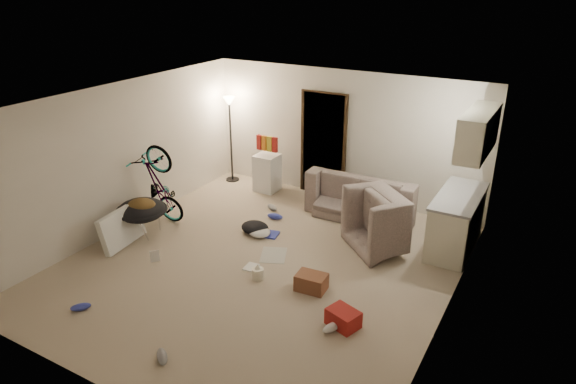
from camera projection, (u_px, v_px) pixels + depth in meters
The scene contains 39 objects.
floor at pixel (261, 264), 7.86m from camera, with size 5.50×6.00×0.02m, color tan.
ceiling at pixel (257, 102), 6.87m from camera, with size 5.50×6.00×0.02m, color white.
wall_back at pixel (344, 136), 9.78m from camera, with size 5.50×0.02×2.50m, color silver.
wall_front at pixel (92, 293), 4.95m from camera, with size 5.50×0.02×2.50m, color silver.
wall_left at pixel (121, 158), 8.62m from camera, with size 0.02×6.00×2.50m, color silver.
wall_right at pixel (454, 232), 6.11m from camera, with size 0.02×6.00×2.50m, color silver.
doorway at pixel (324, 145), 10.01m from camera, with size 0.85×0.10×2.04m, color black.
door_trim at pixel (323, 145), 9.99m from camera, with size 0.97×0.04×2.10m, color #302011.
floor_lamp at pixel (230, 121), 10.55m from camera, with size 0.28×0.28×1.81m.
kitchen_counter at pixel (456, 222), 8.18m from camera, with size 0.60×1.50×0.88m, color beige.
counter_top at pixel (460, 196), 8.00m from camera, with size 0.64×1.54×0.04m, color gray.
kitchen_uppers at pixel (478, 132), 7.53m from camera, with size 0.38×1.40×0.65m, color beige.
sofa at pixel (363, 199), 9.40m from camera, with size 2.00×0.78×0.58m, color #343A33.
armchair at pixel (395, 226), 8.26m from camera, with size 1.09×0.95×0.71m, color #343A33.
bicycle at pixel (161, 202), 9.03m from camera, with size 0.53×1.52×0.80m, color black.
book_asset at pixel (151, 262), 7.88m from camera, with size 0.15×0.20×0.02m, color maroon.
mini_fridge at pixel (267, 173), 10.41m from camera, with size 0.44×0.44×0.76m, color white.
snack_box_0 at pixel (259, 142), 10.24m from camera, with size 0.10×0.07×0.30m, color maroon.
snack_box_1 at pixel (264, 143), 10.19m from camera, with size 0.10×0.07×0.30m, color #BE6617.
snack_box_2 at pixel (270, 144), 10.13m from camera, with size 0.10×0.07×0.30m, color gold.
snack_box_3 at pixel (275, 145), 10.08m from camera, with size 0.10×0.07×0.30m, color maroon.
saucer_chair at pixel (142, 214), 8.63m from camera, with size 0.87×0.87×0.61m.
hoodie at pixel (142, 205), 8.51m from camera, with size 0.48×0.40×0.22m, color #4C371A.
sofa_drape at pixel (317, 177), 9.73m from camera, with size 0.56×0.46×0.28m, color black.
tv_box at pixel (122, 228), 8.32m from camera, with size 0.11×0.90×0.60m, color silver.
drink_case_a at pixel (311, 282), 7.17m from camera, with size 0.42×0.30×0.24m, color brown.
drink_case_b at pixel (343, 318), 6.43m from camera, with size 0.39×0.29×0.23m, color maroon.
juicer at pixel (258, 273), 7.43m from camera, with size 0.17×0.17×0.25m.
newspaper at pixel (274, 255), 8.10m from camera, with size 0.39×0.51×0.01m, color #AFACA1.
book_blue at pixel (272, 235), 8.71m from camera, with size 0.20×0.28×0.03m, color #303CAF.
book_white at pixel (251, 267), 7.74m from camera, with size 0.18×0.24×0.02m, color silver.
shoe_0 at pixel (275, 216), 9.27m from camera, with size 0.29×0.12×0.11m, color #303CAF.
shoe_1 at pixel (272, 207), 9.64m from camera, with size 0.27×0.11×0.10m, color slate.
shoe_2 at pixel (81, 307), 6.75m from camera, with size 0.26×0.11×0.10m, color #303CAF.
shoe_3 at pixel (162, 356), 5.87m from camera, with size 0.29×0.12×0.11m, color slate.
shoe_4 at pixel (332, 327), 6.36m from camera, with size 0.29×0.12×0.11m, color white.
clothes_lump_a at pixel (255, 227), 8.80m from camera, with size 0.51×0.44×0.16m, color black.
clothes_lump_b at pixel (328, 200), 9.90m from camera, with size 0.48×0.42×0.15m, color black.
clothes_lump_c at pixel (259, 232), 8.70m from camera, with size 0.42×0.36×0.13m, color silver.
Camera 1 is at (3.71, -5.71, 4.08)m, focal length 32.00 mm.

